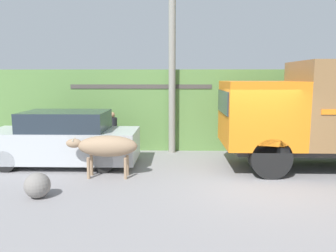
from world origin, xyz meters
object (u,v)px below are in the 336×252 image
(brown_cow, at_px, (106,147))
(utility_pole, at_px, (172,61))
(parked_suv, at_px, (64,140))
(roadside_rock, at_px, (37,185))
(pedestrian_on_hill, at_px, (113,131))

(brown_cow, distance_m, utility_pole, 4.46)
(brown_cow, xyz_separation_m, parked_suv, (-1.65, 1.26, -0.05))
(parked_suv, relative_size, roadside_rock, 7.86)
(brown_cow, height_order, utility_pole, utility_pole)
(brown_cow, relative_size, roadside_rock, 3.33)
(parked_suv, bearing_deg, pedestrian_on_hill, 51.23)
(parked_suv, relative_size, pedestrian_on_hill, 3.06)
(brown_cow, bearing_deg, utility_pole, 73.80)
(parked_suv, distance_m, roadside_rock, 2.99)
(brown_cow, bearing_deg, roadside_rock, -114.45)
(parked_suv, bearing_deg, roadside_rock, -85.12)
(brown_cow, distance_m, pedestrian_on_hill, 2.97)
(brown_cow, xyz_separation_m, roadside_rock, (-1.29, -1.66, -0.59))
(pedestrian_on_hill, relative_size, utility_pole, 0.24)
(roadside_rock, bearing_deg, utility_pole, 57.40)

